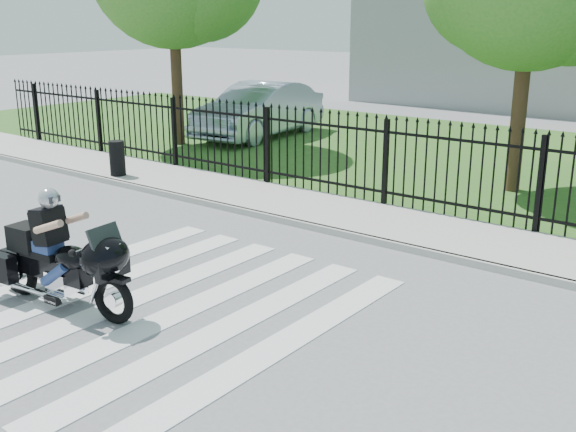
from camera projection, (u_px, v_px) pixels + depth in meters
The scene contains 9 objects.
ground at pixel (156, 306), 8.91m from camera, with size 120.00×120.00×0.00m, color slate.
crosswalk at pixel (155, 306), 8.91m from camera, with size 5.00×5.50×0.01m, color silver, non-canonical shape.
sidewalk at pixel (357, 217), 12.69m from camera, with size 40.00×2.00×0.12m, color #ADAAA3.
curb at pixel (327, 230), 11.93m from camera, with size 40.00×0.12×0.12m, color #ADAAA3.
grass_strip at pixel (496, 160), 18.01m from camera, with size 40.00×12.00×0.02m, color #29581E.
iron_fence at pixel (385, 165), 13.21m from camera, with size 26.00×0.04×1.80m.
motorcycle_rider at pixel (57, 258), 8.76m from camera, with size 2.47×0.92×1.63m.
parked_car at pixel (259, 110), 21.28m from camera, with size 1.80×5.16×1.70m, color #9CABC5.
litter_bin at pixel (117, 158), 15.71m from camera, with size 0.36×0.36×0.81m, color black.
Camera 1 is at (6.42, -5.42, 3.66)m, focal length 42.00 mm.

